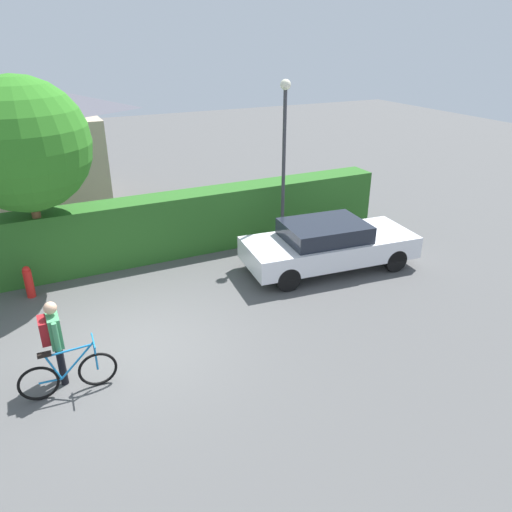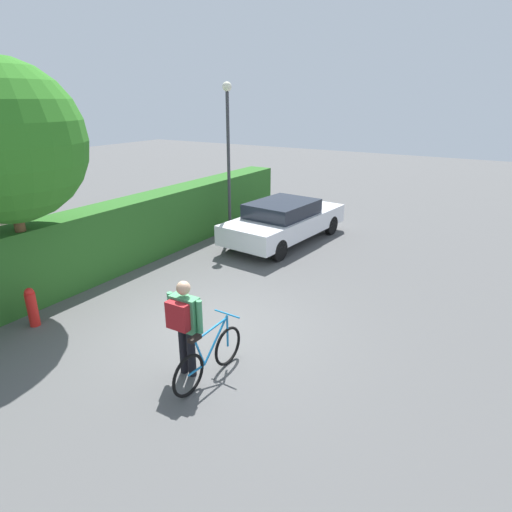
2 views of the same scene
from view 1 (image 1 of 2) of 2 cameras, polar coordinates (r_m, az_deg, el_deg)
The scene contains 8 objects.
ground_plane at distance 10.46m, azimuth -14.19°, elevation -10.01°, with size 60.00×60.00×0.00m, color #4F4F4F.
hedge_row at distance 13.62m, azimuth -18.26°, elevation 2.05°, with size 17.22×0.90×1.73m, color #2B6222.
parked_car_near at distance 13.12m, azimuth 8.41°, elevation 1.40°, with size 4.71×2.21×1.31m.
bicycle at distance 9.36m, azimuth -20.99°, elevation -12.74°, with size 1.66×0.50×0.96m.
person_rider at distance 9.34m, azimuth -22.52°, elevation -8.51°, with size 0.35×0.67×1.65m.
street_lamp at distance 13.65m, azimuth 3.29°, elevation 12.72°, with size 0.28×0.28×4.71m.
tree_kerbside at distance 12.56m, azimuth -25.55°, elevation 11.56°, with size 3.07×3.07×5.02m.
fire_hydrant at distance 12.85m, azimuth -24.96°, elevation -2.70°, with size 0.20×0.20×0.81m.
Camera 1 is at (-1.31, -8.59, 5.82)m, focal length 34.34 mm.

